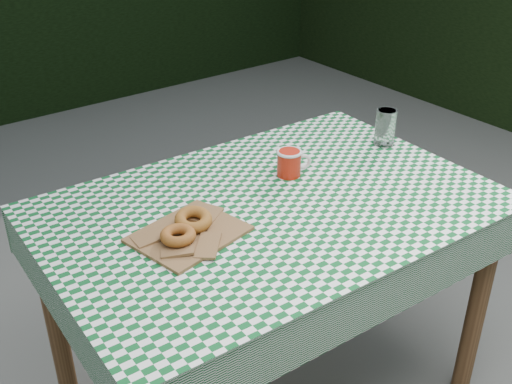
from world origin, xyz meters
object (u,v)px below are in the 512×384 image
Objects in this scene: table at (269,309)px; paper_bag at (189,233)px; coffee_mug at (289,163)px; drinking_glass at (385,127)px.

paper_bag is at bearing -177.43° from table.
coffee_mug reaches higher than table.
drinking_glass reaches higher than coffee_mug.
table is 0.47m from paper_bag.
table is 0.72m from drinking_glass.
drinking_glass reaches higher than table.
drinking_glass is at bearing 5.91° from paper_bag.
table is at bearing -171.41° from drinking_glass.
coffee_mug is at bearing 14.03° from paper_bag.
table is 10.05× the size of drinking_glass.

